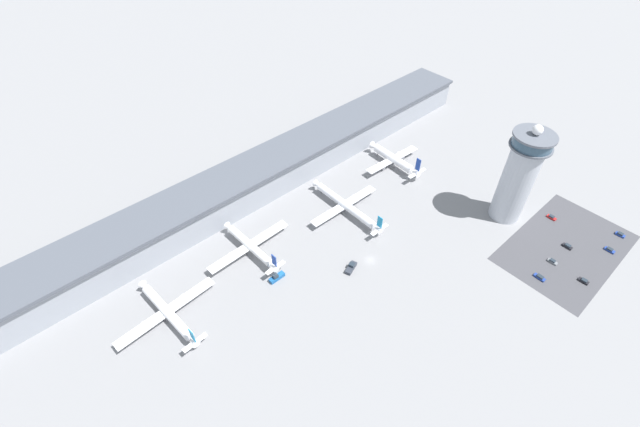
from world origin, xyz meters
The scene contains 17 objects.
ground_plane centered at (0.00, 0.00, 0.00)m, with size 1000.00×1000.00×0.00m, color gray.
terminal_building centered at (0.00, 70.00, 8.62)m, with size 272.34×25.00×17.05m.
control_tower centered at (68.92, -23.36, 24.16)m, with size 18.02×18.02×49.98m.
parking_lot_surface centered at (70.56, -53.64, 0.00)m, with size 64.00×40.00×0.01m, color #424247.
airplane_gate_alpha centered at (-78.74, 32.20, 3.70)m, with size 42.17×38.84×11.25m.
airplane_gate_bravo centered at (-35.85, 38.38, 4.32)m, with size 41.41×35.96×11.75m.
airplane_gate_charlie centered at (13.70, 29.38, 3.96)m, with size 40.01×45.64×11.81m.
airplane_gate_delta centered at (58.80, 38.13, 4.44)m, with size 36.05×35.26×13.75m.
service_truck_catering centered at (-9.63, 2.23, 0.97)m, with size 7.45×4.77×2.80m.
service_truck_fuel centered at (-36.48, 19.26, 1.10)m, with size 7.04×2.30×3.15m.
car_maroon_suv centered at (57.25, -67.32, 0.57)m, with size 2.00×4.15×1.47m.
car_yellow_taxi centered at (82.96, -67.50, 0.56)m, with size 2.03×4.38×1.44m.
car_silver_sedan centered at (96.28, -66.86, 0.59)m, with size 1.88×4.08×1.51m.
car_red_hatchback centered at (71.09, -53.89, 0.62)m, with size 1.91×4.30×1.58m.
car_blue_compact centered at (83.74, -40.20, 0.58)m, with size 1.92×4.43×1.50m.
car_black_suv centered at (45.45, -54.14, 0.59)m, with size 1.97×4.84×1.52m.
car_white_wagon centered at (57.63, -53.66, 0.59)m, with size 1.76×4.08×1.51m.
Camera 1 is at (-96.97, -74.77, 143.24)m, focal length 24.00 mm.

